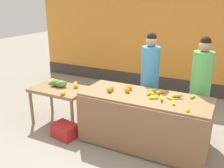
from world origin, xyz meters
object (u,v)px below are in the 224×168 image
Objects in this scene: produce_crate at (65,131)px; produce_sack at (114,103)px; vendor_woman_green_shirt at (200,89)px; vendor_woman_blue_shirt at (149,81)px.

produce_sack is at bearing 73.08° from produce_crate.
vendor_woman_green_shirt is at bearing -6.36° from produce_sack.
vendor_woman_green_shirt is (0.92, -0.01, -0.00)m from vendor_woman_blue_shirt.
vendor_woman_green_shirt is 4.20× the size of produce_crate.
vendor_woman_blue_shirt is at bearing 179.43° from vendor_woman_green_shirt.
produce_crate is (-1.22, -1.10, -0.81)m from vendor_woman_blue_shirt.
vendor_woman_green_shirt reaches higher than produce_crate.
vendor_woman_green_shirt is 1.89m from produce_sack.
produce_crate is 0.88× the size of produce_sack.
vendor_woman_blue_shirt is 4.22× the size of produce_crate.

